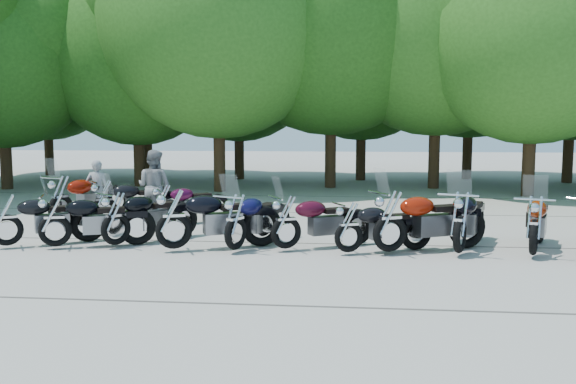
# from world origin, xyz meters

# --- Properties ---
(ground) EXTENTS (90.00, 90.00, 0.00)m
(ground) POSITION_xyz_m (0.00, 0.00, 0.00)
(ground) COLOR gray
(ground) RESTS_ON ground
(tree_1) EXTENTS (6.97, 6.97, 8.55)m
(tree_1) POSITION_xyz_m (-12.04, 11.24, 5.06)
(tree_1) COLOR #3A2614
(tree_1) RESTS_ON ground
(tree_2) EXTENTS (7.31, 7.31, 8.97)m
(tree_2) POSITION_xyz_m (-7.25, 12.84, 5.31)
(tree_2) COLOR #3A2614
(tree_2) RESTS_ON ground
(tree_3) EXTENTS (8.70, 8.70, 10.67)m
(tree_3) POSITION_xyz_m (-3.57, 11.24, 6.32)
(tree_3) COLOR #3A2614
(tree_3) RESTS_ON ground
(tree_4) EXTENTS (9.13, 9.13, 11.20)m
(tree_4) POSITION_xyz_m (0.54, 13.09, 6.64)
(tree_4) COLOR #3A2614
(tree_4) RESTS_ON ground
(tree_5) EXTENTS (9.04, 9.04, 11.10)m
(tree_5) POSITION_xyz_m (4.61, 13.20, 6.57)
(tree_5) COLOR #3A2614
(tree_5) RESTS_ON ground
(tree_6) EXTENTS (8.00, 8.00, 9.82)m
(tree_6) POSITION_xyz_m (7.55, 10.82, 5.81)
(tree_6) COLOR #3A2614
(tree_6) RESTS_ON ground
(tree_9) EXTENTS (7.59, 7.59, 9.32)m
(tree_9) POSITION_xyz_m (-13.53, 17.59, 5.52)
(tree_9) COLOR #3A2614
(tree_9) RESTS_ON ground
(tree_10) EXTENTS (7.78, 7.78, 9.55)m
(tree_10) POSITION_xyz_m (-8.29, 16.97, 5.66)
(tree_10) COLOR #3A2614
(tree_10) RESTS_ON ground
(tree_11) EXTENTS (7.56, 7.56, 9.28)m
(tree_11) POSITION_xyz_m (-3.76, 16.43, 5.49)
(tree_11) COLOR #3A2614
(tree_11) RESTS_ON ground
(tree_12) EXTENTS (7.88, 7.88, 9.67)m
(tree_12) POSITION_xyz_m (1.80, 16.47, 5.72)
(tree_12) COLOR #3A2614
(tree_12) RESTS_ON ground
(tree_13) EXTENTS (8.31, 8.31, 10.20)m
(tree_13) POSITION_xyz_m (6.69, 17.47, 6.04)
(tree_13) COLOR #3A2614
(tree_13) RESTS_ON ground
(tree_14) EXTENTS (8.02, 8.02, 9.84)m
(tree_14) POSITION_xyz_m (10.68, 16.09, 5.83)
(tree_14) COLOR #3A2614
(tree_14) RESTS_ON ground
(motorcycle_0) EXTENTS (2.24, 1.78, 1.26)m
(motorcycle_0) POSITION_xyz_m (-5.65, 0.35, 0.63)
(motorcycle_0) COLOR black
(motorcycle_0) RESTS_ON ground
(motorcycle_1) EXTENTS (2.35, 1.47, 1.27)m
(motorcycle_1) POSITION_xyz_m (-4.63, 0.37, 0.64)
(motorcycle_1) COLOR black
(motorcycle_1) RESTS_ON ground
(motorcycle_2) EXTENTS (1.99, 2.24, 1.30)m
(motorcycle_2) POSITION_xyz_m (-3.46, 0.63, 0.65)
(motorcycle_2) COLOR black
(motorcycle_2) RESTS_ON ground
(motorcycle_3) EXTENTS (2.61, 1.75, 1.43)m
(motorcycle_3) POSITION_xyz_m (-2.15, 0.34, 0.71)
(motorcycle_3) COLOR black
(motorcycle_3) RESTS_ON ground
(motorcycle_4) EXTENTS (1.61, 2.42, 1.32)m
(motorcycle_4) POSITION_xyz_m (-0.93, 0.42, 0.66)
(motorcycle_4) COLOR #0C0C35
(motorcycle_4) RESTS_ON ground
(motorcycle_5) EXTENTS (2.30, 1.70, 1.27)m
(motorcycle_5) POSITION_xyz_m (0.05, 0.62, 0.64)
(motorcycle_5) COLOR #380716
(motorcycle_5) RESTS_ON ground
(motorcycle_6) EXTENTS (2.15, 1.45, 1.17)m
(motorcycle_6) POSITION_xyz_m (1.29, 0.41, 0.59)
(motorcycle_6) COLOR black
(motorcycle_6) RESTS_ON ground
(motorcycle_7) EXTENTS (2.60, 1.83, 1.43)m
(motorcycle_7) POSITION_xyz_m (2.08, 0.49, 0.71)
(motorcycle_7) COLOR maroon
(motorcycle_7) RESTS_ON ground
(motorcycle_8) EXTENTS (1.62, 2.61, 1.41)m
(motorcycle_8) POSITION_xyz_m (3.41, 0.51, 0.71)
(motorcycle_8) COLOR black
(motorcycle_8) RESTS_ON ground
(motorcycle_9) EXTENTS (1.50, 2.48, 1.34)m
(motorcycle_9) POSITION_xyz_m (4.77, 0.48, 0.67)
(motorcycle_9) COLOR maroon
(motorcycle_9) RESTS_ON ground
(motorcycle_11) EXTENTS (1.81, 2.60, 1.42)m
(motorcycle_11) POSITION_xyz_m (-5.87, 3.15, 0.71)
(motorcycle_11) COLOR maroon
(motorcycle_11) RESTS_ON ground
(motorcycle_12) EXTENTS (2.30, 1.89, 1.31)m
(motorcycle_12) POSITION_xyz_m (-4.76, 3.17, 0.65)
(motorcycle_12) COLOR black
(motorcycle_12) RESTS_ON ground
(motorcycle_13) EXTENTS (2.01, 1.82, 1.18)m
(motorcycle_13) POSITION_xyz_m (-3.29, 3.32, 0.59)
(motorcycle_13) COLOR #3C0827
(motorcycle_13) RESTS_ON ground
(rider_0) EXTENTS (0.64, 0.48, 1.60)m
(rider_0) POSITION_xyz_m (-5.32, 4.12, 0.80)
(rider_0) COLOR gray
(rider_0) RESTS_ON ground
(rider_1) EXTENTS (1.05, 0.90, 1.88)m
(rider_1) POSITION_xyz_m (-3.68, 3.79, 0.94)
(rider_1) COLOR gray
(rider_1) RESTS_ON ground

